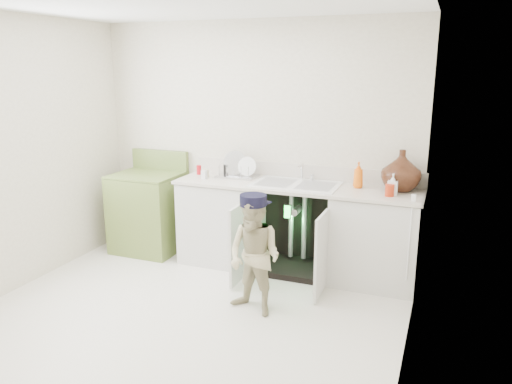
{
  "coord_description": "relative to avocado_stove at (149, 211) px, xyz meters",
  "views": [
    {
      "loc": [
        1.93,
        -3.39,
        2.04
      ],
      "look_at": [
        0.33,
        0.7,
        0.92
      ],
      "focal_mm": 35.0,
      "sensor_mm": 36.0,
      "label": 1
    }
  ],
  "objects": [
    {
      "name": "room_shell",
      "position": [
        1.16,
        -1.18,
        0.8
      ],
      "size": [
        6.0,
        5.5,
        1.26
      ],
      "color": "beige",
      "rests_on": "ground"
    },
    {
      "name": "repair_worker",
      "position": [
        1.66,
        -0.97,
        0.06
      ],
      "size": [
        0.58,
        0.91,
        1.03
      ],
      "rotation": [
        0.0,
        0.0,
        -0.27
      ],
      "color": "beige",
      "rests_on": "ground"
    },
    {
      "name": "counter_run",
      "position": [
        1.75,
        0.03,
        0.03
      ],
      "size": [
        2.44,
        1.02,
        1.28
      ],
      "color": "silver",
      "rests_on": "ground"
    },
    {
      "name": "avocado_stove",
      "position": [
        0.0,
        0.0,
        0.0
      ],
      "size": [
        0.71,
        0.65,
        1.1
      ],
      "color": "olive",
      "rests_on": "ground"
    },
    {
      "name": "ground",
      "position": [
        1.16,
        -1.18,
        -0.45
      ],
      "size": [
        3.5,
        3.5,
        0.0
      ],
      "primitive_type": "plane",
      "color": "beige",
      "rests_on": "ground"
    }
  ]
}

